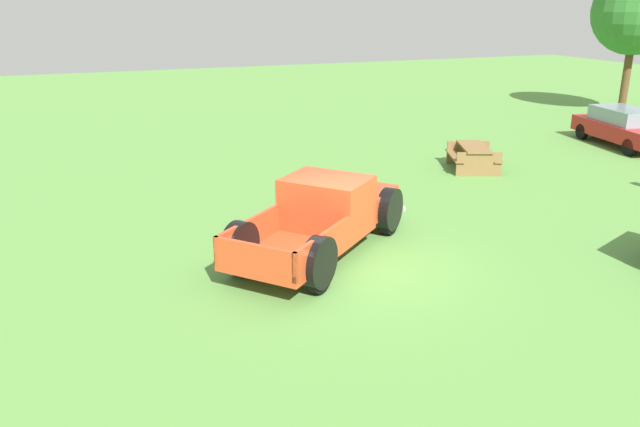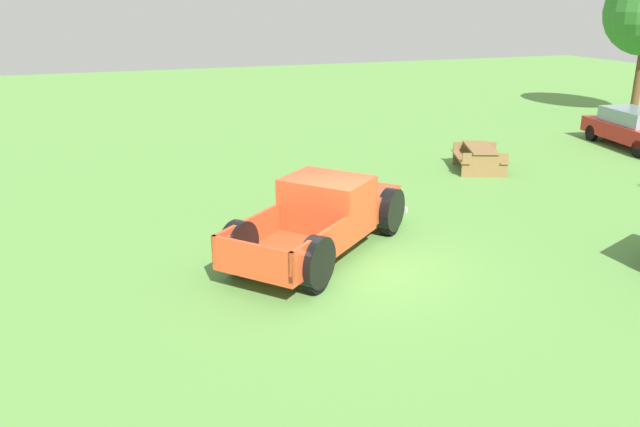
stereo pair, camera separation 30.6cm
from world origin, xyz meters
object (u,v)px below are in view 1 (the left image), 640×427
object	(u,v)px
pickup_truck_foreground	(328,214)
picnic_table	(473,155)
sedan_distant_b	(624,127)
oak_tree_center	(636,12)

from	to	relation	value
pickup_truck_foreground	picnic_table	world-z (taller)	pickup_truck_foreground
sedan_distant_b	oak_tree_center	bearing A→B (deg)	134.08
sedan_distant_b	oak_tree_center	size ratio (longest dim) A/B	0.66
sedan_distant_b	picnic_table	xyz separation A→B (m)	(0.86, -7.19, -0.24)
pickup_truck_foreground	picnic_table	size ratio (longest dim) A/B	2.34
sedan_distant_b	oak_tree_center	world-z (taller)	oak_tree_center
pickup_truck_foreground	oak_tree_center	xyz separation A→B (m)	(-10.94, 19.86, 3.88)
picnic_table	sedan_distant_b	bearing A→B (deg)	96.79
picnic_table	pickup_truck_foreground	bearing A→B (deg)	-56.89
sedan_distant_b	picnic_table	size ratio (longest dim) A/B	1.98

